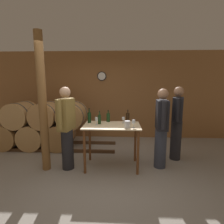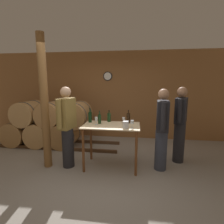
{
  "view_description": "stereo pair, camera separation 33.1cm",
  "coord_description": "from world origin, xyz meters",
  "views": [
    {
      "loc": [
        0.32,
        -3.01,
        1.77
      ],
      "look_at": [
        0.16,
        0.54,
        1.16
      ],
      "focal_mm": 28.0,
      "sensor_mm": 36.0,
      "label": 1
    },
    {
      "loc": [
        0.65,
        -2.98,
        1.77
      ],
      "look_at": [
        0.16,
        0.54,
        1.16
      ],
      "focal_mm": 28.0,
      "sensor_mm": 36.0,
      "label": 2
    }
  ],
  "objects": [
    {
      "name": "tasting_table",
      "position": [
        0.16,
        0.44,
        0.74
      ],
      "size": [
        1.14,
        0.71,
        0.91
      ],
      "color": "beige",
      "rests_on": "ground_plane"
    },
    {
      "name": "wine_glass_near_right",
      "position": [
        0.58,
        0.24,
        1.02
      ],
      "size": [
        0.06,
        0.06,
        0.16
      ],
      "color": "silver",
      "rests_on": "tasting_table"
    },
    {
      "name": "ground_plane",
      "position": [
        0.0,
        0.0,
        0.0
      ],
      "size": [
        14.0,
        14.0,
        0.0
      ],
      "primitive_type": "plane",
      "color": "gray"
    },
    {
      "name": "person_host",
      "position": [
        -0.74,
        0.33,
        0.89
      ],
      "size": [
        0.29,
        0.58,
        1.68
      ],
      "color": "#232328",
      "rests_on": "ground_plane"
    },
    {
      "name": "wine_bottle_far_left",
      "position": [
        -0.33,
        0.61,
        1.03
      ],
      "size": [
        0.07,
        0.07,
        0.31
      ],
      "color": "black",
      "rests_on": "tasting_table"
    },
    {
      "name": "wine_bottle_right",
      "position": [
        0.49,
        0.69,
        1.02
      ],
      "size": [
        0.07,
        0.07,
        0.28
      ],
      "color": "black",
      "rests_on": "tasting_table"
    },
    {
      "name": "wine_bottle_left",
      "position": [
        -0.11,
        0.53,
        1.01
      ],
      "size": [
        0.07,
        0.07,
        0.27
      ],
      "color": "#193819",
      "rests_on": "tasting_table"
    },
    {
      "name": "wine_glass_near_left",
      "position": [
        -0.15,
        0.42,
        1.02
      ],
      "size": [
        0.06,
        0.06,
        0.16
      ],
      "color": "silver",
      "rests_on": "tasting_table"
    },
    {
      "name": "wine_bottle_center",
      "position": [
        0.07,
        0.73,
        1.01
      ],
      "size": [
        0.08,
        0.08,
        0.26
      ],
      "color": "#193819",
      "rests_on": "tasting_table"
    },
    {
      "name": "barrel_rack",
      "position": [
        -1.8,
        1.46,
        0.61
      ],
      "size": [
        4.35,
        0.79,
        1.26
      ],
      "color": "#4C331E",
      "rests_on": "ground_plane"
    },
    {
      "name": "back_wall",
      "position": [
        -0.0,
        2.51,
        1.35
      ],
      "size": [
        8.4,
        0.08,
        2.7
      ],
      "color": "brown",
      "rests_on": "ground_plane"
    },
    {
      "name": "wine_glass_near_center",
      "position": [
        0.4,
        0.62,
        1.0
      ],
      "size": [
        0.06,
        0.06,
        0.13
      ],
      "color": "silver",
      "rests_on": "tasting_table"
    },
    {
      "name": "ice_bucket",
      "position": [
        0.46,
        0.22,
        0.97
      ],
      "size": [
        0.11,
        0.11,
        0.14
      ],
      "color": "silver",
      "rests_on": "tasting_table"
    },
    {
      "name": "person_visitor_bearded",
      "position": [
        1.61,
        0.89,
        0.88
      ],
      "size": [
        0.34,
        0.56,
        1.67
      ],
      "color": "#232328",
      "rests_on": "ground_plane"
    },
    {
      "name": "person_visitor_with_scarf",
      "position": [
        1.16,
        0.48,
        0.87
      ],
      "size": [
        0.25,
        0.59,
        1.64
      ],
      "color": "#333847",
      "rests_on": "ground_plane"
    },
    {
      "name": "wooden_post",
      "position": [
        -1.18,
        0.28,
        1.35
      ],
      "size": [
        0.16,
        0.16,
        2.7
      ],
      "color": "brown",
      "rests_on": "ground_plane"
    }
  ]
}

